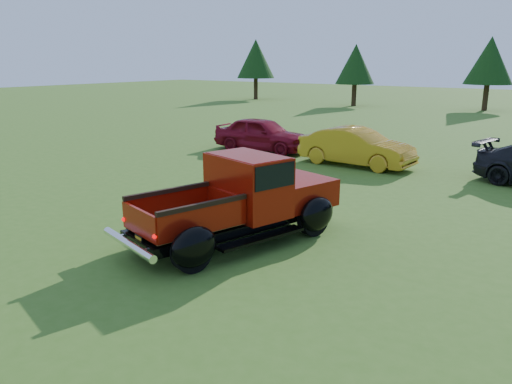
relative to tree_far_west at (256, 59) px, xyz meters
name	(u,v)px	position (x,y,z in m)	size (l,w,h in m)	color
ground	(277,259)	(22.00, -30.00, -3.52)	(120.00, 120.00, 0.00)	#3C661D
tree_far_west	(256,59)	(0.00, 0.00, 0.00)	(3.33, 3.33, 5.20)	#332114
tree_west	(355,64)	(10.00, -1.00, -0.41)	(2.94, 2.94, 4.60)	#332114
tree_mid_left	(490,61)	(19.00, 1.00, -0.14)	(3.20, 3.20, 5.00)	#332114
pickup_truck	(248,199)	(20.90, -29.36, -2.73)	(3.04, 4.76, 1.67)	black
show_car_red	(262,134)	(15.50, -21.16, -2.87)	(1.53, 3.81, 1.30)	maroon
show_car_yellow	(356,147)	(19.69, -21.66, -2.89)	(1.33, 3.82, 1.26)	#C58E1A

